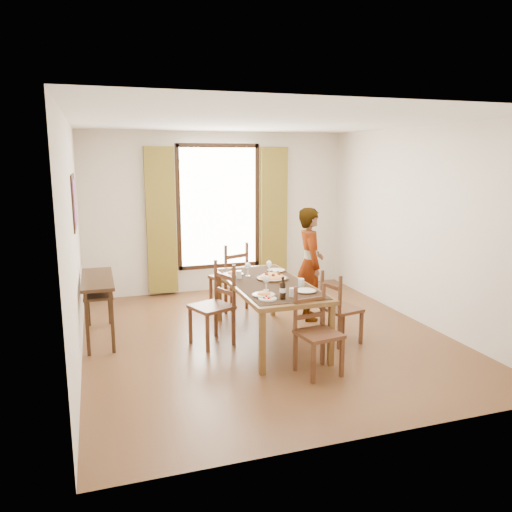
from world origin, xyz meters
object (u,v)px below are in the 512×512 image
object	(u,v)px
console_table	(98,287)
man	(310,264)
dining_table	(269,287)
pasta_platter	(272,275)

from	to	relation	value
console_table	man	distance (m)	2.88
console_table	dining_table	bearing A→B (deg)	-19.86
dining_table	pasta_platter	distance (m)	0.20
dining_table	man	distance (m)	1.09
man	pasta_platter	xyz separation A→B (m)	(-0.76, -0.53, 0.01)
dining_table	man	size ratio (longest dim) A/B	1.25
pasta_platter	dining_table	bearing A→B (deg)	-126.32
console_table	man	size ratio (longest dim) A/B	0.75
console_table	dining_table	size ratio (longest dim) A/B	0.60
console_table	man	bearing A→B (deg)	-1.32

